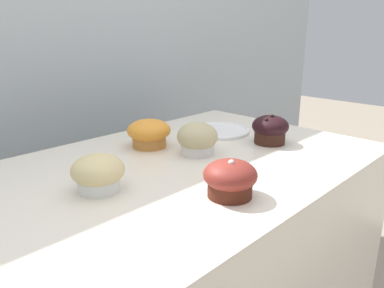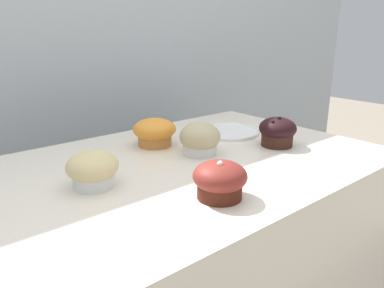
% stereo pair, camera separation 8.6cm
% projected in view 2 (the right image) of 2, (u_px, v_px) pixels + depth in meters
% --- Properties ---
extents(wall_back, '(3.20, 0.10, 1.80)m').
position_uv_depth(wall_back, '(75.00, 131.00, 1.33)').
color(wall_back, '#A8B2B7').
rests_on(wall_back, ground).
extents(muffin_front_center, '(0.10, 0.10, 0.08)m').
position_uv_depth(muffin_front_center, '(220.00, 180.00, 0.68)').
color(muffin_front_center, '#4C1E12').
rests_on(muffin_front_center, display_counter).
extents(muffin_back_left, '(0.10, 0.10, 0.07)m').
position_uv_depth(muffin_back_left, '(92.00, 169.00, 0.73)').
color(muffin_back_left, white).
rests_on(muffin_back_left, display_counter).
extents(muffin_back_right, '(0.10, 0.10, 0.08)m').
position_uv_depth(muffin_back_right, '(200.00, 139.00, 0.92)').
color(muffin_back_right, silver).
rests_on(muffin_back_right, display_counter).
extents(muffin_front_left, '(0.11, 0.11, 0.07)m').
position_uv_depth(muffin_front_left, '(155.00, 132.00, 0.99)').
color(muffin_front_left, '#BF7B39').
rests_on(muffin_front_left, display_counter).
extents(muffin_front_right, '(0.10, 0.10, 0.08)m').
position_uv_depth(muffin_front_right, '(277.00, 131.00, 0.99)').
color(muffin_front_right, '#381D15').
rests_on(muffin_front_right, display_counter).
extents(serving_plate, '(0.18, 0.18, 0.01)m').
position_uv_depth(serving_plate, '(228.00, 132.00, 1.11)').
color(serving_plate, white).
rests_on(serving_plate, display_counter).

